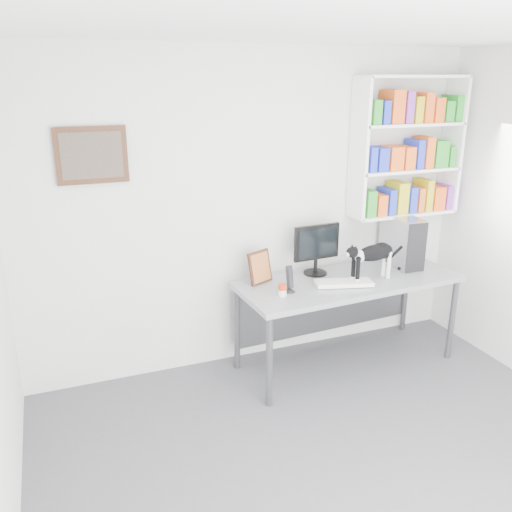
% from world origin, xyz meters
% --- Properties ---
extents(room, '(4.01, 4.01, 2.70)m').
position_xyz_m(room, '(0.00, 0.00, 1.35)').
color(room, '#4D4D52').
rests_on(room, ground).
extents(bookshelf, '(1.03, 0.28, 1.24)m').
position_xyz_m(bookshelf, '(1.40, 1.85, 1.85)').
color(bookshelf, white).
rests_on(bookshelf, room).
extents(wall_art, '(0.52, 0.04, 0.42)m').
position_xyz_m(wall_art, '(-1.30, 1.97, 1.90)').
color(wall_art, '#452816').
rests_on(wall_art, room).
extents(desk, '(1.97, 0.86, 0.80)m').
position_xyz_m(desk, '(0.69, 1.54, 0.40)').
color(desk, gray).
rests_on(desk, room).
extents(monitor, '(0.44, 0.23, 0.46)m').
position_xyz_m(monitor, '(0.47, 1.76, 1.03)').
color(monitor, black).
rests_on(monitor, desk).
extents(keyboard, '(0.50, 0.30, 0.04)m').
position_xyz_m(keyboard, '(0.57, 1.44, 0.82)').
color(keyboard, white).
rests_on(keyboard, desk).
extents(pc_tower, '(0.22, 0.47, 0.46)m').
position_xyz_m(pc_tower, '(1.31, 1.70, 1.03)').
color(pc_tower, silver).
rests_on(pc_tower, desk).
extents(speaker, '(0.13, 0.13, 0.23)m').
position_xyz_m(speaker, '(0.09, 1.46, 0.92)').
color(speaker, black).
rests_on(speaker, desk).
extents(leaning_print, '(0.25, 0.18, 0.29)m').
position_xyz_m(leaning_print, '(-0.06, 1.74, 0.95)').
color(leaning_print, '#452816').
rests_on(leaning_print, desk).
extents(soup_can, '(0.07, 0.07, 0.10)m').
position_xyz_m(soup_can, '(0.00, 1.41, 0.85)').
color(soup_can, red).
rests_on(soup_can, desk).
extents(cat, '(0.54, 0.20, 0.33)m').
position_xyz_m(cat, '(0.85, 1.45, 0.97)').
color(cat, black).
rests_on(cat, desk).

